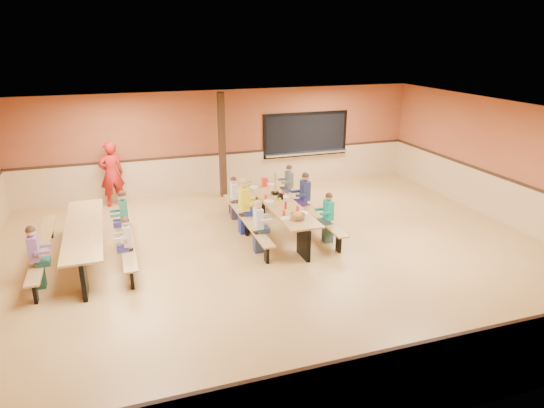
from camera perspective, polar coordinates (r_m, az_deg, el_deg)
name	(u,v)px	position (r m, az deg, el deg)	size (l,w,h in m)	color
ground	(280,256)	(10.46, 0.94, -6.13)	(12.00, 12.00, 0.00)	#A3773D
room_envelope	(280,226)	(10.18, 0.96, -2.62)	(12.04, 10.04, 3.02)	#974C2C
kitchen_pass_through	(306,136)	(15.31, 3.99, 7.95)	(2.78, 0.28, 1.38)	black
structural_post	(222,146)	(13.95, -5.89, 6.82)	(0.18, 0.18, 3.00)	black
cafeteria_table_main	(279,210)	(11.57, 0.87, -0.74)	(1.91, 3.70, 0.74)	#A47C41
cafeteria_table_second	(85,236)	(10.81, -21.15, -3.58)	(1.91, 3.70, 0.74)	#A47C41
seated_child_white_left	(258,227)	(10.43, -1.61, -2.68)	(0.35, 0.29, 1.17)	#BCBBC1
seated_adult_yellow	(244,206)	(11.43, -3.30, -0.28)	(0.43, 0.35, 1.33)	yellow
seated_child_grey_left	(234,198)	(12.36, -4.48, 0.67)	(0.32, 0.26, 1.11)	silver
seated_child_teal_right	(328,218)	(11.00, 6.62, -1.65)	(0.35, 0.28, 1.16)	#119078
seated_child_navy_right	(305,198)	(12.17, 3.90, 0.76)	(0.39, 0.32, 1.26)	navy
seated_child_char_right	(289,186)	(13.20, 2.01, 2.07)	(0.35, 0.28, 1.17)	#4F565A
seated_child_purple_sec	(35,258)	(9.97, -26.08, -5.71)	(0.37, 0.31, 1.22)	slate
seated_child_green_sec	(124,218)	(11.31, -16.97, -1.61)	(0.38, 0.31, 1.23)	#2E715A
seated_child_tan_sec	(128,245)	(10.02, -16.59, -4.61)	(0.33, 0.27, 1.13)	#A49185
standing_woman	(112,174)	(13.92, -18.35, 3.36)	(0.66, 0.43, 1.80)	#A21712
punch_pitcher	(264,182)	(12.64, -0.89, 2.56)	(0.16, 0.16, 0.22)	red
chip_bowl	(298,216)	(10.40, 3.02, -1.42)	(0.32, 0.32, 0.15)	orange
napkin_dispenser	(280,196)	(11.67, 0.99, 0.90)	(0.10, 0.14, 0.13)	black
condiment_mustard	(280,202)	(11.24, 0.91, 0.27)	(0.06, 0.06, 0.17)	yellow
condiment_ketchup	(286,205)	(11.01, 1.61, -0.14)	(0.06, 0.06, 0.17)	#B2140F
table_paddle	(275,189)	(12.00, 0.38, 1.78)	(0.16, 0.16, 0.56)	black
place_settings	(279,200)	(11.48, 0.87, 0.53)	(0.65, 3.30, 0.11)	beige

